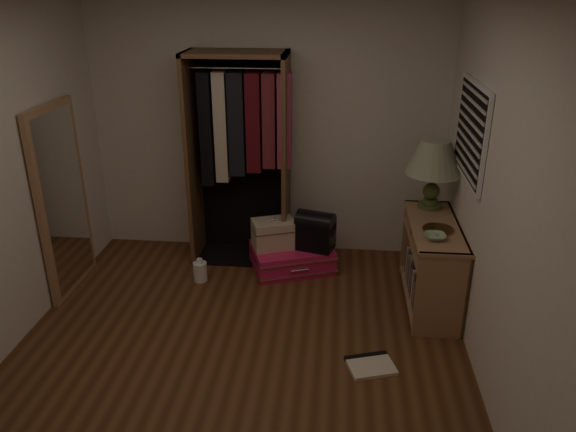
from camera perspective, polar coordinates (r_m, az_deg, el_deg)
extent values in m
plane|color=#532E17|center=(4.36, -5.29, -14.54)|extent=(4.00, 4.00, 0.00)
cube|color=silver|center=(5.60, -2.06, 9.03)|extent=(3.50, 0.02, 2.60)
cube|color=silver|center=(2.06, -17.29, -19.04)|extent=(3.50, 0.02, 2.60)
cube|color=silver|center=(3.79, 20.91, 0.58)|extent=(0.02, 4.00, 2.60)
cube|color=white|center=(4.64, 18.13, 8.15)|extent=(0.03, 0.96, 0.76)
cube|color=black|center=(4.64, 18.12, 8.15)|extent=(0.03, 0.90, 0.70)
cube|color=silver|center=(4.72, 17.46, 4.52)|extent=(0.01, 0.88, 0.02)
cube|color=silver|center=(4.69, 17.57, 5.42)|extent=(0.01, 0.88, 0.02)
cube|color=silver|center=(4.67, 17.68, 6.32)|extent=(0.01, 0.88, 0.02)
cube|color=silver|center=(4.65, 17.80, 7.24)|extent=(0.01, 0.88, 0.02)
cube|color=silver|center=(4.63, 17.91, 8.16)|extent=(0.01, 0.88, 0.02)
cube|color=silver|center=(4.62, 18.03, 9.09)|extent=(0.01, 0.88, 0.02)
cube|color=silver|center=(4.60, 18.15, 10.03)|extent=(0.01, 0.88, 0.02)
cube|color=silver|center=(4.58, 18.27, 10.98)|extent=(0.01, 0.88, 0.02)
cube|color=silver|center=(4.57, 18.39, 11.93)|extent=(0.01, 0.88, 0.02)
cube|color=#9A6F4A|center=(4.55, 15.29, -7.90)|extent=(0.40, 0.03, 0.75)
cube|color=#9A6F4A|center=(5.48, 13.61, -2.20)|extent=(0.40, 0.03, 0.75)
cube|color=#9A6F4A|center=(5.16, 14.03, -7.89)|extent=(0.40, 1.04, 0.03)
cube|color=#9A6F4A|center=(4.92, 14.59, -2.77)|extent=(0.40, 1.04, 0.03)
cube|color=#9A6F4A|center=(4.86, 14.78, -1.02)|extent=(0.42, 1.12, 0.03)
cube|color=brown|center=(5.04, 16.51, -4.83)|extent=(0.02, 1.10, 0.75)
cube|color=#9A6F4A|center=(5.19, 14.06, -0.45)|extent=(0.36, 0.38, 0.13)
cube|color=gray|center=(4.68, 13.92, -9.16)|extent=(0.17, 0.05, 0.28)
cube|color=#4C3833|center=(4.73, 13.84, -9.11)|extent=(0.17, 0.03, 0.23)
cube|color=#B7AD99|center=(4.76, 14.07, -8.52)|extent=(0.22, 0.04, 0.28)
cube|color=brown|center=(4.81, 13.85, -8.44)|extent=(0.20, 0.04, 0.24)
cube|color=#3F4C59|center=(4.83, 13.71, -8.05)|extent=(0.18, 0.03, 0.27)
cube|color=gray|center=(4.87, 13.54, -7.97)|extent=(0.17, 0.03, 0.25)
cube|color=#59594C|center=(4.87, 13.50, -7.41)|extent=(0.16, 0.03, 0.32)
cube|color=#B2724C|center=(4.93, 13.42, -7.68)|extent=(0.16, 0.04, 0.22)
cube|color=beige|center=(4.96, 13.64, -6.99)|extent=(0.21, 0.04, 0.30)
cube|color=#332D38|center=(5.00, 13.28, -6.58)|extent=(0.16, 0.05, 0.32)
cube|color=gray|center=(5.06, 13.24, -6.63)|extent=(0.17, 0.05, 0.25)
cube|color=#4C3833|center=(5.10, 13.47, -6.14)|extent=(0.22, 0.03, 0.29)
cube|color=#B7AD99|center=(5.12, 13.32, -5.81)|extent=(0.20, 0.03, 0.32)
cube|color=brown|center=(5.17, 13.20, -5.95)|extent=(0.19, 0.04, 0.25)
cube|color=#3F4C59|center=(5.21, 13.13, -5.65)|extent=(0.19, 0.04, 0.26)
cube|color=gray|center=(5.25, 12.99, -5.31)|extent=(0.17, 0.05, 0.27)
cube|color=#59594C|center=(5.30, 13.17, -4.91)|extent=(0.22, 0.03, 0.30)
cube|color=#B2724C|center=(5.33, 12.99, -4.72)|extent=(0.19, 0.04, 0.30)
cube|color=beige|center=(5.38, 12.99, -4.55)|extent=(0.21, 0.04, 0.28)
cube|color=#332D38|center=(5.43, 12.98, -4.46)|extent=(0.22, 0.05, 0.25)
cube|color=brown|center=(5.56, -9.62, 5.68)|extent=(0.04, 0.50, 2.05)
cube|color=brown|center=(5.40, -0.21, 5.49)|extent=(0.04, 0.50, 2.05)
cube|color=brown|center=(5.26, -5.37, 16.12)|extent=(0.95, 0.50, 0.04)
cube|color=black|center=(5.69, -4.57, 6.31)|extent=(0.95, 0.02, 2.05)
cube|color=black|center=(5.85, -4.65, -3.93)|extent=(0.95, 0.50, 0.02)
cylinder|color=silver|center=(5.27, -5.32, 14.72)|extent=(0.87, 0.02, 0.02)
cube|color=black|center=(5.42, -8.26, 8.68)|extent=(0.12, 0.15, 1.08)
cube|color=beige|center=(5.39, -6.83, 8.84)|extent=(0.12, 0.11, 1.05)
cube|color=black|center=(5.35, -5.22, 9.21)|extent=(0.15, 0.14, 0.97)
cube|color=#590F19|center=(5.32, -3.50, 9.40)|extent=(0.13, 0.16, 0.93)
cube|color=maroon|center=(5.29, -1.91, 9.62)|extent=(0.12, 0.16, 0.89)
cube|color=#BF4C72|center=(5.28, -0.34, 9.60)|extent=(0.13, 0.15, 0.88)
cube|color=#AF7C55|center=(5.32, -21.97, 1.50)|extent=(0.05, 0.80, 1.70)
cube|color=silver|center=(5.31, -21.69, 1.50)|extent=(0.01, 0.68, 1.58)
cube|color=#D91A55|center=(5.54, 0.40, -4.21)|extent=(0.89, 0.76, 0.24)
cube|color=silver|center=(5.57, 0.40, -4.80)|extent=(0.92, 0.79, 0.01)
cube|color=silver|center=(5.51, 0.41, -3.61)|extent=(0.92, 0.79, 0.01)
cylinder|color=silver|center=(5.30, 1.19, -5.54)|extent=(0.17, 0.08, 0.02)
cube|color=#C7B298|center=(5.43, -1.47, -1.81)|extent=(0.47, 0.39, 0.27)
cube|color=brown|center=(5.41, -1.48, -1.27)|extent=(0.48, 0.40, 0.01)
cylinder|color=silver|center=(5.37, -1.49, -0.38)|extent=(0.11, 0.06, 0.02)
cube|color=black|center=(5.40, 2.77, -1.99)|extent=(0.40, 0.32, 0.27)
cylinder|color=black|center=(5.34, 2.80, -0.68)|extent=(0.40, 0.32, 0.23)
cylinder|color=#45562A|center=(5.20, 14.20, 1.05)|extent=(0.21, 0.21, 0.04)
cylinder|color=#45562A|center=(5.19, 14.25, 1.46)|extent=(0.13, 0.13, 0.04)
sphere|color=#45562A|center=(5.15, 14.35, 2.47)|extent=(0.15, 0.15, 0.15)
cylinder|color=#45562A|center=(5.12, 14.48, 3.72)|extent=(0.05, 0.05, 0.09)
cone|color=#B9C2A2|center=(5.06, 14.69, 5.80)|extent=(0.50, 0.50, 0.30)
cone|color=beige|center=(5.06, 14.69, 5.80)|extent=(0.45, 0.45, 0.28)
cylinder|color=#A3723E|center=(4.75, 15.00, -1.33)|extent=(0.29, 0.29, 0.01)
imported|color=#9AB698|center=(4.58, 14.72, -2.03)|extent=(0.17, 0.17, 0.04)
cylinder|color=white|center=(5.40, -8.91, -5.60)|extent=(0.14, 0.14, 0.19)
cylinder|color=white|center=(5.34, -8.98, -4.52)|extent=(0.06, 0.06, 0.04)
cube|color=#EDE1C7|center=(4.33, 8.41, -14.80)|extent=(0.40, 0.35, 0.03)
cube|color=black|center=(4.41, 7.91, -13.96)|extent=(0.33, 0.14, 0.03)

